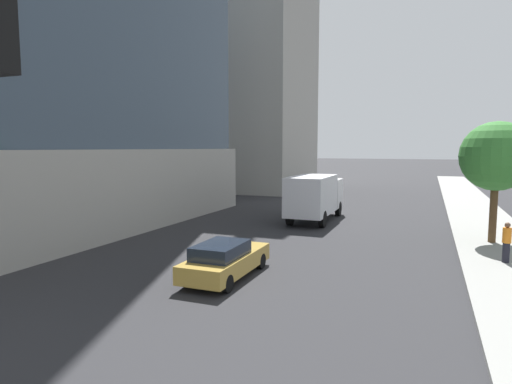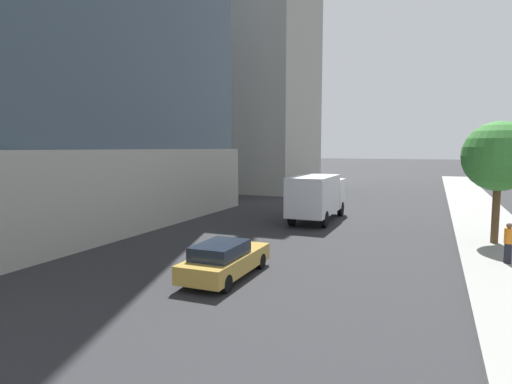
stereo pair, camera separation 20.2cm
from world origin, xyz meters
The scene contains 6 objects.
construction_building centered at (-15.85, 49.40, 17.84)m, with size 15.21×15.33×42.87m.
traffic_light_pole centered at (4.76, 3.20, 4.91)m, with size 5.94×0.48×6.90m.
street_tree centered at (7.95, 25.67, 4.46)m, with size 3.45×3.45×6.07m.
car_gold centered at (-2.14, 15.65, 0.71)m, with size 1.78×4.65×1.41m.
box_truck centered at (-2.14, 29.40, 1.76)m, with size 2.39×7.19×3.08m.
pedestrian_orange_shirt centered at (7.97, 21.51, 1.01)m, with size 0.34×0.34×1.69m.
Camera 1 is at (4.85, 1.30, 4.91)m, focal length 30.33 mm.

